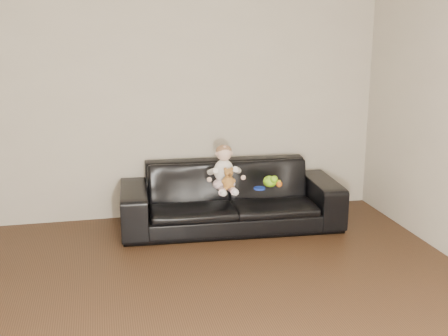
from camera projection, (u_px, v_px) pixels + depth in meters
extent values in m
plane|color=#B9AF9B|center=(142.00, 94.00, 5.67)|extent=(5.00, 0.00, 5.00)
imported|color=black|center=(230.00, 196.00, 5.61)|extent=(2.21, 0.96, 0.63)
ellipsoid|color=silver|center=(224.00, 184.00, 5.45)|extent=(0.24, 0.22, 0.12)
ellipsoid|color=white|center=(224.00, 171.00, 5.43)|extent=(0.21, 0.18, 0.23)
sphere|color=beige|center=(224.00, 153.00, 5.37)|extent=(0.17, 0.17, 0.15)
ellipsoid|color=#8C603F|center=(224.00, 151.00, 5.38)|extent=(0.17, 0.17, 0.11)
cylinder|color=silver|center=(223.00, 190.00, 5.31)|extent=(0.09, 0.19, 0.07)
cylinder|color=silver|center=(232.00, 190.00, 5.33)|extent=(0.09, 0.19, 0.07)
sphere|color=white|center=(224.00, 193.00, 5.22)|extent=(0.07, 0.07, 0.06)
sphere|color=white|center=(235.00, 192.00, 5.24)|extent=(0.07, 0.07, 0.06)
cylinder|color=white|center=(213.00, 171.00, 5.35)|extent=(0.07, 0.16, 0.10)
cylinder|color=white|center=(237.00, 170.00, 5.41)|extent=(0.07, 0.16, 0.10)
ellipsoid|color=#A26B2E|center=(228.00, 182.00, 5.30)|extent=(0.12, 0.11, 0.13)
sphere|color=#A26B2E|center=(229.00, 173.00, 5.27)|extent=(0.10, 0.10, 0.09)
sphere|color=#A26B2E|center=(225.00, 169.00, 5.26)|extent=(0.04, 0.04, 0.03)
sphere|color=#A26B2E|center=(232.00, 169.00, 5.27)|extent=(0.04, 0.04, 0.03)
sphere|color=#593819|center=(230.00, 175.00, 5.23)|extent=(0.04, 0.04, 0.03)
ellipsoid|color=#85D719|center=(270.00, 181.00, 5.55)|extent=(0.16, 0.18, 0.11)
sphere|color=orange|center=(279.00, 184.00, 5.55)|extent=(0.07, 0.07, 0.06)
cylinder|color=#1732BA|center=(259.00, 188.00, 5.49)|extent=(0.14, 0.14, 0.02)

